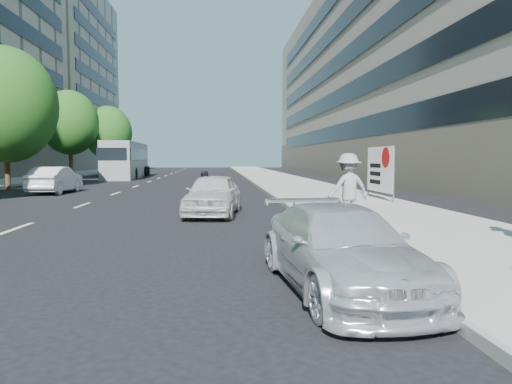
{
  "coord_description": "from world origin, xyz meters",
  "views": [
    {
      "loc": [
        -1.17,
        -10.56,
        1.89
      ],
      "look_at": [
        -0.19,
        0.86,
        1.02
      ],
      "focal_mm": 32.0,
      "sensor_mm": 36.0,
      "label": 1
    }
  ],
  "objects": [
    {
      "name": "white_sedan_mid",
      "position": [
        -9.73,
        14.48,
        0.71
      ],
      "size": [
        1.66,
        4.34,
        1.41
      ],
      "primitive_type": "imported",
      "rotation": [
        0.0,
        0.0,
        3.1
      ],
      "color": "silver",
      "rests_on": "ground"
    },
    {
      "name": "ground",
      "position": [
        0.0,
        0.0,
        0.0
      ],
      "size": [
        160.0,
        160.0,
        0.0
      ],
      "primitive_type": "plane",
      "color": "black",
      "rests_on": "ground"
    },
    {
      "name": "parked_sedan",
      "position": [
        0.59,
        -4.25,
        0.59
      ],
      "size": [
        2.03,
        4.23,
        1.19
      ],
      "primitive_type": "imported",
      "rotation": [
        0.0,
        0.0,
        0.09
      ],
      "color": "silver",
      "rests_on": "ground"
    },
    {
      "name": "motorcycle",
      "position": [
        -1.56,
        5.29,
        0.64
      ],
      "size": [
        0.73,
        2.05,
        1.42
      ],
      "rotation": [
        0.0,
        0.0,
        0.07
      ],
      "color": "black",
      "rests_on": "ground"
    },
    {
      "name": "jogger",
      "position": [
        2.3,
        1.24,
        1.08
      ],
      "size": [
        1.32,
        0.94,
        1.86
      ],
      "primitive_type": "imported",
      "rotation": [
        0.0,
        0.0,
        3.37
      ],
      "color": "gray",
      "rests_on": "near_sidewalk"
    },
    {
      "name": "bus",
      "position": [
        -9.62,
        33.2,
        1.64
      ],
      "size": [
        2.93,
        12.12,
        3.3
      ],
      "rotation": [
        0.0,
        0.0,
        0.03
      ],
      "color": "gray",
      "rests_on": "ground"
    },
    {
      "name": "tree_far_c",
      "position": [
        -13.7,
        18.0,
        5.02
      ],
      "size": [
        6.0,
        6.0,
        8.47
      ],
      "color": "#382616",
      "rests_on": "ground"
    },
    {
      "name": "far_bldg_north",
      "position": [
        -30.0,
        62.0,
        14.0
      ],
      "size": [
        22.0,
        28.0,
        28.0
      ],
      "primitive_type": "cube",
      "color": "tan",
      "rests_on": "ground"
    },
    {
      "name": "near_sidewalk",
      "position": [
        4.0,
        20.0,
        0.07
      ],
      "size": [
        5.0,
        120.0,
        0.15
      ],
      "primitive_type": "cube",
      "color": "#A19F96",
      "rests_on": "ground"
    },
    {
      "name": "tree_far_e",
      "position": [
        -13.7,
        44.0,
        4.78
      ],
      "size": [
        5.4,
        5.4,
        7.89
      ],
      "color": "#382616",
      "rests_on": "ground"
    },
    {
      "name": "white_sedan_near",
      "position": [
        -1.3,
        4.48,
        0.68
      ],
      "size": [
        2.14,
        4.19,
        1.37
      ],
      "primitive_type": "imported",
      "rotation": [
        0.0,
        0.0,
        -0.14
      ],
      "color": "silver",
      "rests_on": "ground"
    },
    {
      "name": "near_building",
      "position": [
        17.0,
        32.0,
        10.0
      ],
      "size": [
        14.0,
        70.0,
        20.0
      ],
      "primitive_type": "cube",
      "color": "gray",
      "rests_on": "ground"
    },
    {
      "name": "protest_banner",
      "position": [
        5.7,
        8.17,
        1.4
      ],
      "size": [
        0.08,
        3.06,
        2.2
      ],
      "color": "#4C4C4C",
      "rests_on": "near_sidewalk"
    },
    {
      "name": "tree_far_d",
      "position": [
        -13.7,
        30.0,
        4.89
      ],
      "size": [
        4.8,
        4.8,
        7.65
      ],
      "color": "#382616",
      "rests_on": "ground"
    }
  ]
}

